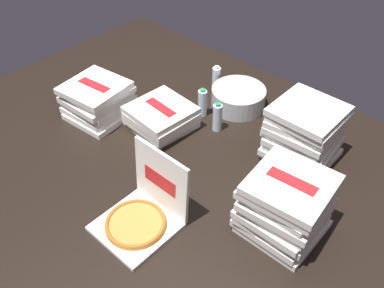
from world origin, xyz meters
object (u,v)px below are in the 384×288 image
pizza_stack_right_near (98,100)px  ice_bucket (238,98)px  open_pizza_box (142,213)px  water_bottle_1 (202,103)px  water_bottle_2 (216,79)px  pizza_stack_right_mid (285,205)px  pizza_stack_left_near (161,117)px  water_bottle_0 (217,117)px  pizza_stack_center_near (304,132)px

pizza_stack_right_near → ice_bucket: (0.61, 0.68, -0.05)m
pizza_stack_right_near → open_pizza_box: bearing=-25.3°
water_bottle_1 → open_pizza_box: bearing=-66.7°
water_bottle_1 → water_bottle_2: size_ratio=1.00×
water_bottle_1 → water_bottle_2: bearing=112.4°
pizza_stack_right_mid → pizza_stack_left_near: bearing=170.7°
pizza_stack_right_near → pizza_stack_right_mid: bearing=0.8°
pizza_stack_left_near → water_bottle_0: size_ratio=2.02×
water_bottle_2 → pizza_stack_center_near: bearing=-12.9°
pizza_stack_left_near → water_bottle_1: (0.10, 0.27, 0.02)m
pizza_stack_right_near → pizza_stack_right_mid: 1.39m
open_pizza_box → water_bottle_0: 0.83m
pizza_stack_center_near → ice_bucket: (-0.56, 0.14, -0.11)m
pizza_stack_right_near → water_bottle_2: size_ratio=2.06×
water_bottle_1 → pizza_stack_right_near: bearing=-137.5°
pizza_stack_right_mid → water_bottle_0: 0.82m
water_bottle_2 → ice_bucket: bearing=-10.4°
pizza_stack_center_near → pizza_stack_left_near: bearing=-155.3°
open_pizza_box → water_bottle_2: (-0.48, 1.13, 0.02)m
pizza_stack_right_mid → pizza_stack_left_near: pizza_stack_right_mid is taller
ice_bucket → water_bottle_2: 0.23m
ice_bucket → water_bottle_2: water_bottle_2 is taller
pizza_stack_right_mid → water_bottle_1: size_ratio=2.01×
ice_bucket → water_bottle_1: (-0.11, -0.23, 0.03)m
pizza_stack_right_mid → water_bottle_0: (-0.72, 0.38, -0.08)m
pizza_stack_right_near → pizza_stack_center_near: size_ratio=1.00×
open_pizza_box → pizza_stack_center_near: bearing=72.0°
ice_bucket → water_bottle_0: (0.05, -0.28, 0.03)m
pizza_stack_right_mid → water_bottle_2: (-1.00, 0.70, -0.08)m
pizza_stack_center_near → ice_bucket: bearing=166.1°
open_pizza_box → pizza_stack_center_near: size_ratio=0.94×
pizza_stack_left_near → water_bottle_2: (-0.01, 0.54, 0.02)m
open_pizza_box → water_bottle_1: (-0.37, 0.86, 0.02)m
open_pizza_box → water_bottle_2: bearing=113.1°
open_pizza_box → ice_bucket: open_pizza_box is taller
pizza_stack_right_near → pizza_stack_left_near: 0.43m
pizza_stack_left_near → water_bottle_0: (0.27, 0.22, 0.02)m
pizza_stack_right_near → pizza_stack_left_near: bearing=25.1°
open_pizza_box → pizza_stack_center_near: (0.31, 0.95, 0.10)m
pizza_stack_center_near → open_pizza_box: bearing=-108.0°
open_pizza_box → pizza_stack_right_near: bearing=154.7°
pizza_stack_right_mid → water_bottle_1: (-0.89, 0.43, -0.08)m
pizza_stack_right_mid → ice_bucket: size_ratio=1.11×
pizza_stack_right_mid → pizza_stack_right_near: bearing=-179.2°
pizza_stack_right_near → pizza_stack_left_near: (0.39, 0.18, -0.04)m
pizza_stack_left_near → water_bottle_1: 0.29m
pizza_stack_left_near → pizza_stack_right_mid: bearing=-9.3°
pizza_stack_right_near → pizza_stack_left_near: pizza_stack_right_near is taller
pizza_stack_left_near → water_bottle_1: water_bottle_1 is taller
open_pizza_box → pizza_stack_left_near: bearing=128.7°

